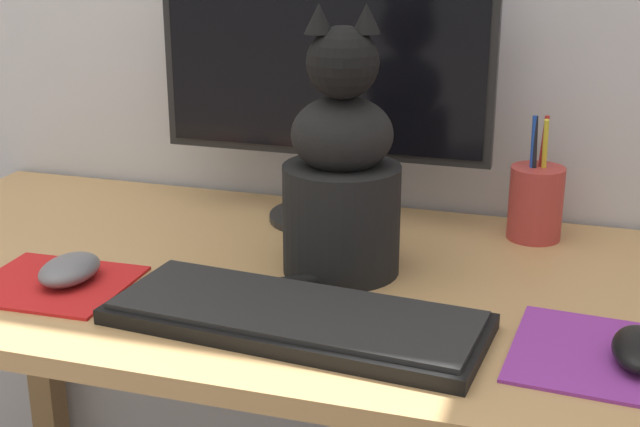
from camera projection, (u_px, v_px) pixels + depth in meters
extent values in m
cube|color=tan|center=(328.00, 284.00, 1.18)|extent=(1.40, 0.62, 0.02)
cube|color=olive|center=(44.00, 360.00, 1.73)|extent=(0.05, 0.05, 0.69)
cylinder|color=black|center=(324.00, 216.00, 1.40)|extent=(0.17, 0.17, 0.01)
cylinder|color=black|center=(324.00, 184.00, 1.38)|extent=(0.04, 0.04, 0.09)
cube|color=black|center=(324.00, 57.00, 1.32)|extent=(0.51, 0.02, 0.30)
cube|color=black|center=(322.00, 58.00, 1.31)|extent=(0.49, 0.00, 0.27)
cube|color=black|center=(296.00, 319.00, 1.03)|extent=(0.45, 0.21, 0.02)
cube|color=black|center=(296.00, 310.00, 1.03)|extent=(0.43, 0.18, 0.01)
cube|color=red|center=(54.00, 284.00, 1.15)|extent=(0.20, 0.17, 0.00)
cube|color=purple|center=(616.00, 358.00, 0.96)|extent=(0.23, 0.21, 0.00)
ellipsoid|color=slate|center=(70.00, 269.00, 1.15)|extent=(0.07, 0.10, 0.03)
ellipsoid|color=black|center=(639.00, 349.00, 0.94)|extent=(0.06, 0.10, 0.03)
cylinder|color=black|center=(341.00, 219.00, 1.17)|extent=(0.19, 0.19, 0.15)
ellipsoid|color=black|center=(342.00, 135.00, 1.14)|extent=(0.16, 0.14, 0.10)
sphere|color=black|center=(343.00, 63.00, 1.10)|extent=(0.11, 0.11, 0.09)
cone|color=black|center=(320.00, 18.00, 1.08)|extent=(0.05, 0.05, 0.04)
cone|color=black|center=(366.00, 18.00, 1.08)|extent=(0.05, 0.05, 0.04)
cylinder|color=black|center=(310.00, 282.00, 1.13)|extent=(0.18, 0.14, 0.02)
cylinder|color=#B23833|center=(536.00, 203.00, 1.30)|extent=(0.08, 0.08, 0.11)
cylinder|color=#1E47B2|center=(532.00, 164.00, 1.28)|extent=(0.01, 0.02, 0.14)
cylinder|color=black|center=(534.00, 164.00, 1.28)|extent=(0.01, 0.02, 0.14)
cylinder|color=red|center=(541.00, 163.00, 1.29)|extent=(0.01, 0.01, 0.14)
cylinder|color=yellow|center=(544.00, 164.00, 1.28)|extent=(0.01, 0.04, 0.14)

